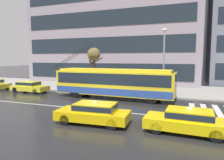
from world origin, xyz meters
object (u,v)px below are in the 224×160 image
at_px(bus_shelter, 118,75).
at_px(street_tree_bare, 94,56).
at_px(taxi_queued_behind_bus, 29,86).
at_px(street_lamp, 164,56).
at_px(trolleybus, 114,82).
at_px(taxi_oncoming_far, 187,120).
at_px(pedestrian_at_shelter, 98,77).
at_px(pedestrian_approaching_curb, 134,79).
at_px(taxi_oncoming_near, 94,112).

height_order(bus_shelter, street_tree_bare, street_tree_bare).
xyz_separation_m(taxi_queued_behind_bus, street_lamp, (14.83, 2.77, 3.44)).
bearing_deg(trolleybus, street_lamp, 31.34).
relative_size(taxi_oncoming_far, bus_shelter, 1.02).
relative_size(taxi_oncoming_far, pedestrian_at_shelter, 2.19).
height_order(pedestrian_at_shelter, pedestrian_approaching_curb, pedestrian_at_shelter).
xyz_separation_m(pedestrian_approaching_curb, street_tree_bare, (-5.67, 1.90, 2.57)).
bearing_deg(pedestrian_at_shelter, street_lamp, -9.61).
height_order(trolleybus, bus_shelter, trolleybus).
height_order(taxi_oncoming_far, street_lamp, street_lamp).
xyz_separation_m(bus_shelter, pedestrian_at_shelter, (-2.82, 0.65, -0.36)).
bearing_deg(bus_shelter, pedestrian_at_shelter, 167.03).
height_order(bus_shelter, pedestrian_at_shelter, bus_shelter).
xyz_separation_m(taxi_oncoming_far, street_tree_bare, (-11.13, 12.41, 3.55)).
bearing_deg(taxi_oncoming_near, taxi_oncoming_far, 2.31).
relative_size(trolleybus, pedestrian_approaching_curb, 6.60).
bearing_deg(trolleybus, taxi_queued_behind_bus, -179.72).
xyz_separation_m(pedestrian_at_shelter, pedestrian_approaching_curb, (4.80, -1.16, -0.02)).
xyz_separation_m(taxi_oncoming_near, bus_shelter, (-2.17, 11.24, 1.36)).
relative_size(taxi_oncoming_near, pedestrian_approaching_curb, 2.31).
distance_m(taxi_queued_behind_bus, bus_shelter, 10.38).
relative_size(taxi_oncoming_near, taxi_queued_behind_bus, 1.03).
relative_size(taxi_oncoming_near, bus_shelter, 1.07).
distance_m(taxi_queued_behind_bus, pedestrian_at_shelter, 8.07).
distance_m(street_lamp, street_tree_bare, 9.06).
distance_m(pedestrian_at_shelter, street_tree_bare, 2.79).
bearing_deg(pedestrian_approaching_curb, trolleybus, -114.22).
distance_m(taxi_oncoming_far, street_lamp, 11.13).
height_order(pedestrian_at_shelter, street_lamp, street_lamp).
height_order(trolleybus, taxi_queued_behind_bus, trolleybus).
xyz_separation_m(trolleybus, taxi_queued_behind_bus, (-10.37, -0.05, -0.89)).
distance_m(taxi_oncoming_near, street_lamp, 11.48).
bearing_deg(taxi_oncoming_far, trolleybus, 131.62).
distance_m(taxi_oncoming_near, pedestrian_at_shelter, 12.93).
distance_m(taxi_oncoming_near, taxi_queued_behind_bus, 14.18).
relative_size(trolleybus, street_lamp, 1.89).
height_order(taxi_oncoming_near, street_lamp, street_lamp).
relative_size(trolleybus, taxi_queued_behind_bus, 2.94).
bearing_deg(street_tree_bare, trolleybus, -47.75).
distance_m(pedestrian_approaching_curb, street_lamp, 4.00).
height_order(trolleybus, taxi_oncoming_near, trolleybus).
bearing_deg(street_tree_bare, street_lamp, -13.29).
bearing_deg(pedestrian_approaching_curb, street_tree_bare, 161.49).
relative_size(taxi_queued_behind_bus, street_lamp, 0.64).
bearing_deg(bus_shelter, taxi_oncoming_near, -79.09).
relative_size(pedestrian_at_shelter, street_lamp, 0.29).
distance_m(bus_shelter, street_lamp, 5.59).
bearing_deg(taxi_oncoming_far, taxi_oncoming_near, -177.69).
xyz_separation_m(pedestrian_at_shelter, street_lamp, (7.96, -1.35, 2.43)).
bearing_deg(taxi_queued_behind_bus, bus_shelter, 19.69).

